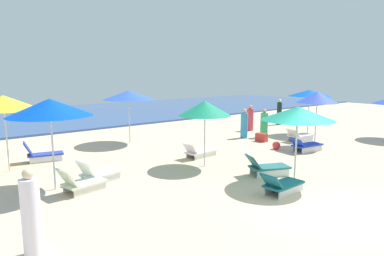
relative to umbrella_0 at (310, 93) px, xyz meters
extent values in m
plane|color=beige|center=(-8.46, -5.96, -2.28)|extent=(60.00, 60.00, 0.00)
cube|color=#315191|center=(-8.46, 16.38, -2.22)|extent=(60.00, 15.33, 0.12)
cylinder|color=silver|center=(0.00, 0.00, -1.23)|extent=(0.05, 0.05, 2.11)
cone|color=#054DBD|center=(0.00, 0.00, 0.00)|extent=(2.26, 2.26, 0.35)
cylinder|color=silver|center=(-14.20, 2.51, -1.22)|extent=(0.05, 0.05, 2.12)
cone|color=gold|center=(-14.20, 2.51, 0.09)|extent=(2.24, 2.24, 0.49)
cube|color=silver|center=(-12.88, 2.88, -2.16)|extent=(1.13, 0.28, 0.24)
cube|color=silver|center=(-12.78, 3.36, -2.16)|extent=(1.13, 0.28, 0.24)
cube|color=#273CA7|center=(-12.83, 3.12, -2.01)|extent=(1.36, 0.82, 0.06)
cube|color=#273CA7|center=(-13.40, 3.24, -1.75)|extent=(0.42, 0.59, 0.55)
cylinder|color=silver|center=(-2.41, -1.91, -1.27)|extent=(0.05, 0.05, 2.02)
cone|color=blue|center=(-2.41, -1.91, -0.01)|extent=(1.84, 1.84, 0.51)
cube|color=silver|center=(-3.54, -2.49, -2.16)|extent=(1.25, 0.19, 0.25)
cube|color=silver|center=(-3.48, -1.98, -2.16)|extent=(1.25, 0.19, 0.25)
cube|color=blue|center=(-3.51, -2.24, -2.00)|extent=(1.46, 0.76, 0.06)
cube|color=blue|center=(-4.15, -2.16, -1.83)|extent=(0.40, 0.60, 0.37)
cube|color=silver|center=(-1.82, -1.03, -2.16)|extent=(1.14, 0.15, 0.25)
cube|color=silver|center=(-1.76, -0.48, -2.16)|extent=(1.14, 0.15, 0.25)
cube|color=white|center=(-1.79, -0.76, -2.00)|extent=(1.33, 0.78, 0.06)
cube|color=white|center=(-2.37, -0.70, -1.82)|extent=(0.37, 0.65, 0.39)
cylinder|color=silver|center=(-8.53, -1.25, -1.35)|extent=(0.05, 0.05, 1.86)
cone|color=#178B60|center=(-8.53, -1.25, -0.16)|extent=(1.87, 1.87, 0.53)
cube|color=silver|center=(-7.70, -0.36, -2.19)|extent=(1.20, 0.14, 0.19)
cube|color=silver|center=(-7.74, 0.13, -2.19)|extent=(1.20, 0.14, 0.19)
cube|color=white|center=(-7.72, -0.11, -2.06)|extent=(1.38, 0.68, 0.06)
cube|color=white|center=(-8.33, -0.16, -1.86)|extent=(0.39, 0.57, 0.44)
cylinder|color=silver|center=(-13.53, -0.41, -1.20)|extent=(0.05, 0.05, 2.16)
cone|color=blue|center=(-13.53, -0.41, 0.12)|extent=(2.34, 2.34, 0.49)
cube|color=silver|center=(-12.85, -1.35, -2.18)|extent=(1.00, 0.22, 0.21)
cube|color=silver|center=(-12.96, -0.78, -2.18)|extent=(1.00, 0.22, 0.21)
cube|color=#E0EDC6|center=(-12.90, -1.06, -2.04)|extent=(1.23, 0.86, 0.06)
cube|color=#E0EDC6|center=(-13.41, -1.15, -1.78)|extent=(0.46, 0.69, 0.53)
cube|color=silver|center=(-12.12, -0.80, -2.17)|extent=(1.02, 0.23, 0.22)
cube|color=silver|center=(-12.23, -0.24, -2.17)|extent=(1.02, 0.23, 0.22)
cube|color=silver|center=(-12.17, -0.52, -2.03)|extent=(1.25, 0.88, 0.06)
cube|color=silver|center=(-12.68, -0.62, -1.78)|extent=(0.44, 0.69, 0.52)
cylinder|color=silver|center=(-8.67, 4.12, -1.23)|extent=(0.05, 0.05, 2.10)
cone|color=blue|center=(-8.67, 4.12, 0.03)|extent=(2.42, 2.42, 0.43)
cylinder|color=silver|center=(-7.63, -4.43, -1.30)|extent=(0.05, 0.05, 1.96)
cone|color=#1C8972|center=(-7.63, -4.43, -0.12)|extent=(2.17, 2.17, 0.41)
cube|color=silver|center=(-8.54, -4.96, -2.17)|extent=(1.13, 0.07, 0.22)
cube|color=silver|center=(-8.56, -4.47, -2.17)|extent=(1.13, 0.07, 0.22)
cube|color=#176573|center=(-8.55, -4.71, -2.03)|extent=(1.27, 0.62, 0.06)
cube|color=#176573|center=(-9.13, -4.73, -1.83)|extent=(0.41, 0.56, 0.44)
cube|color=silver|center=(-7.64, -3.65, -2.16)|extent=(1.08, 0.49, 0.25)
cube|color=silver|center=(-7.44, -3.16, -2.16)|extent=(1.08, 0.49, 0.25)
cube|color=#26676B|center=(-7.54, -3.40, -2.00)|extent=(1.43, 1.08, 0.06)
cube|color=#26676B|center=(-8.09, -3.17, -1.79)|extent=(0.58, 0.69, 0.46)
cylinder|color=white|center=(-14.94, -3.86, -1.54)|extent=(0.35, 0.35, 1.48)
sphere|color=beige|center=(-14.94, -3.86, -0.71)|extent=(0.21, 0.21, 0.21)
cylinder|color=black|center=(1.78, 3.25, -1.56)|extent=(0.41, 0.41, 1.45)
sphere|color=beige|center=(1.78, 3.25, -0.73)|extent=(0.23, 0.23, 0.23)
cylinder|color=#E3394B|center=(-1.46, 2.88, -1.64)|extent=(0.53, 0.53, 1.28)
sphere|color=tan|center=(-1.46, 2.88, -0.89)|extent=(0.24, 0.24, 0.24)
cylinder|color=#2E92C7|center=(-3.41, 1.55, -1.63)|extent=(0.48, 0.48, 1.30)
sphere|color=tan|center=(-3.41, 1.55, -0.87)|extent=(0.24, 0.24, 0.24)
cylinder|color=#34B76A|center=(-2.45, 1.03, -1.64)|extent=(0.52, 0.52, 1.29)
sphere|color=tan|center=(-2.45, 1.03, -0.90)|extent=(0.22, 0.22, 0.22)
cube|color=red|center=(-3.42, 0.38, -2.08)|extent=(0.37, 0.58, 0.41)
sphere|color=red|center=(-4.25, -1.16, -2.10)|extent=(0.35, 0.35, 0.35)
camera|label=1|loc=(-16.25, -10.20, 1.07)|focal=31.40mm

